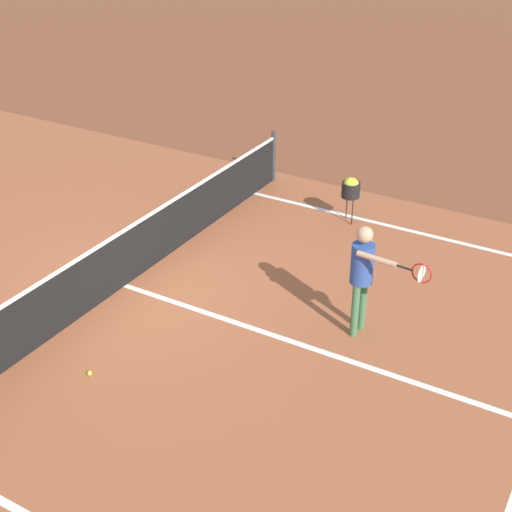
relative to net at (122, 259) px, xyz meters
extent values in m
plane|color=brown|center=(0.00, 0.00, -0.49)|extent=(60.00, 60.00, 0.00)
cube|color=#9E5433|center=(0.00, 0.00, -0.49)|extent=(10.62, 24.40, 0.00)
cube|color=white|center=(0.00, -3.20, -0.49)|extent=(0.10, 6.40, 0.01)
cylinder|color=#33383D|center=(4.89, 0.00, 0.04)|extent=(0.09, 0.09, 1.07)
cube|color=black|center=(0.00, 0.00, -0.04)|extent=(9.79, 0.02, 0.91)
cube|color=white|center=(0.00, 0.00, 0.44)|extent=(9.79, 0.03, 0.05)
cylinder|color=#3F7247|center=(0.81, -3.72, -0.07)|extent=(0.11, 0.11, 0.84)
cylinder|color=#3F7247|center=(0.59, -3.70, -0.07)|extent=(0.11, 0.11, 0.84)
cylinder|color=#2D4C99|center=(0.70, -3.71, 0.64)|extent=(0.32, 0.32, 0.59)
sphere|color=tan|center=(0.70, -3.71, 1.09)|extent=(0.23, 0.23, 0.23)
cylinder|color=tan|center=(0.86, -3.72, 0.65)|extent=(0.08, 0.08, 0.57)
cylinder|color=tan|center=(0.50, -3.97, 0.88)|extent=(0.13, 0.57, 0.08)
cylinder|color=black|center=(0.47, -4.37, 0.88)|extent=(0.05, 0.22, 0.03)
torus|color=red|center=(0.45, -4.61, 0.88)|extent=(0.05, 0.28, 0.28)
cylinder|color=silver|center=(0.45, -4.61, 0.88)|extent=(0.25, 0.03, 0.25)
cylinder|color=black|center=(3.91, -2.16, 0.15)|extent=(0.34, 0.34, 0.28)
cylinder|color=black|center=(3.81, -2.26, -0.24)|extent=(0.02, 0.02, 0.50)
cylinder|color=black|center=(4.02, -2.06, -0.24)|extent=(0.02, 0.02, 0.50)
sphere|color=#CCE033|center=(3.91, -2.16, 0.24)|extent=(0.29, 0.29, 0.29)
sphere|color=#CCE033|center=(-2.01, -1.05, -0.46)|extent=(0.07, 0.07, 0.07)
camera|label=1|loc=(-7.48, -6.77, 5.59)|focal=50.95mm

